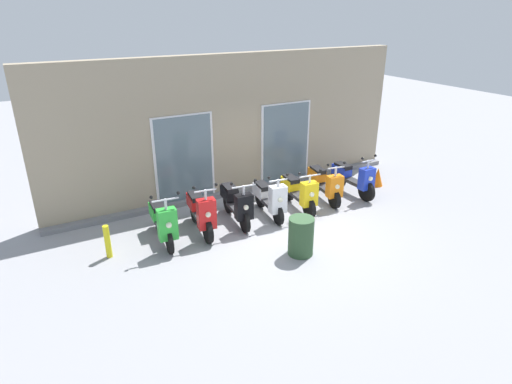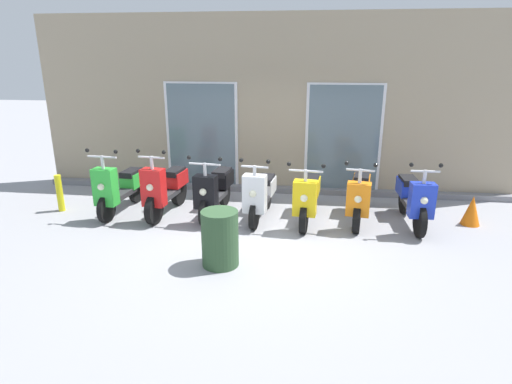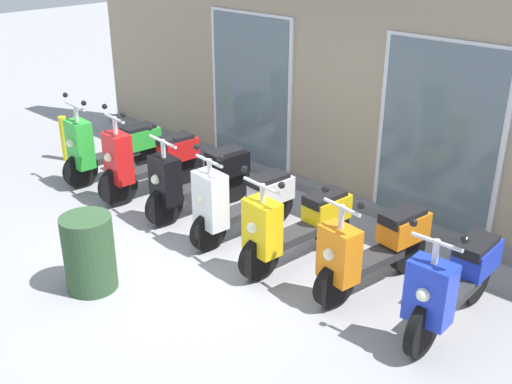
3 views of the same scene
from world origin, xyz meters
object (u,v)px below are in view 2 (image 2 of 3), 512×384
object	(u,v)px
scooter_red	(166,189)
scooter_yellow	(308,197)
scooter_black	(215,190)
traffic_cone	(472,210)
curb_bollard	(60,193)
scooter_green	(120,187)
scooter_orange	(360,196)
scooter_white	(261,194)
scooter_blue	(413,198)
trash_bin	(220,238)

from	to	relation	value
scooter_red	scooter_yellow	world-z (taller)	scooter_red
scooter_black	traffic_cone	world-z (taller)	scooter_black
scooter_red	scooter_black	size ratio (longest dim) A/B	1.00
scooter_red	traffic_cone	distance (m)	5.42
scooter_yellow	curb_bollard	xyz separation A→B (m)	(-4.63, -0.06, -0.11)
scooter_green	curb_bollard	distance (m)	1.18
scooter_orange	curb_bollard	xyz separation A→B (m)	(-5.53, -0.18, -0.11)
scooter_white	scooter_black	bearing A→B (deg)	174.04
curb_bollard	traffic_cone	distance (m)	7.46
scooter_black	traffic_cone	bearing A→B (deg)	1.33
scooter_black	curb_bollard	distance (m)	2.96
scooter_black	scooter_orange	bearing A→B (deg)	0.68
scooter_blue	curb_bollard	distance (m)	6.43
scooter_white	scooter_yellow	bearing A→B (deg)	-0.50
scooter_yellow	scooter_blue	size ratio (longest dim) A/B	0.98
curb_bollard	trash_bin	bearing A→B (deg)	-27.18
scooter_red	scooter_orange	bearing A→B (deg)	1.68
scooter_green	traffic_cone	size ratio (longest dim) A/B	3.09
scooter_orange	scooter_blue	world-z (taller)	scooter_blue
scooter_green	scooter_yellow	distance (m)	3.46
scooter_black	scooter_blue	size ratio (longest dim) A/B	0.98
scooter_white	scooter_orange	bearing A→B (deg)	3.92
scooter_white	scooter_orange	size ratio (longest dim) A/B	0.98
scooter_green	curb_bollard	bearing A→B (deg)	-176.32
scooter_black	curb_bollard	size ratio (longest dim) A/B	2.28
scooter_white	curb_bollard	world-z (taller)	scooter_white
scooter_green	scooter_blue	size ratio (longest dim) A/B	0.98
scooter_red	scooter_blue	world-z (taller)	scooter_red
scooter_white	curb_bollard	bearing A→B (deg)	-179.04
traffic_cone	scooter_orange	bearing A→B (deg)	-177.79
scooter_red	scooter_blue	distance (m)	4.38
scooter_black	scooter_orange	distance (m)	2.58
scooter_white	traffic_cone	world-z (taller)	scooter_white
scooter_blue	trash_bin	xyz separation A→B (m)	(-2.98, -1.90, -0.08)
scooter_orange	curb_bollard	size ratio (longest dim) A/B	2.21
scooter_black	traffic_cone	xyz separation A→B (m)	(4.51, 0.11, -0.23)
scooter_yellow	scooter_orange	bearing A→B (deg)	8.02
scooter_blue	trash_bin	world-z (taller)	scooter_blue
scooter_green	trash_bin	xyz separation A→B (m)	(2.27, -1.84, -0.09)
scooter_yellow	traffic_cone	distance (m)	2.84
scooter_green	scooter_orange	distance (m)	4.36
scooter_blue	scooter_black	bearing A→B (deg)	179.59
scooter_black	scooter_orange	world-z (taller)	scooter_black
scooter_white	scooter_red	bearing A→B (deg)	179.45
traffic_cone	scooter_red	bearing A→B (deg)	-178.13
trash_bin	scooter_blue	bearing A→B (deg)	32.46
scooter_yellow	scooter_blue	bearing A→B (deg)	2.26
scooter_orange	curb_bollard	distance (m)	5.54
scooter_yellow	scooter_blue	xyz separation A→B (m)	(1.79, 0.07, 0.02)
scooter_red	scooter_yellow	size ratio (longest dim) A/B	1.00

